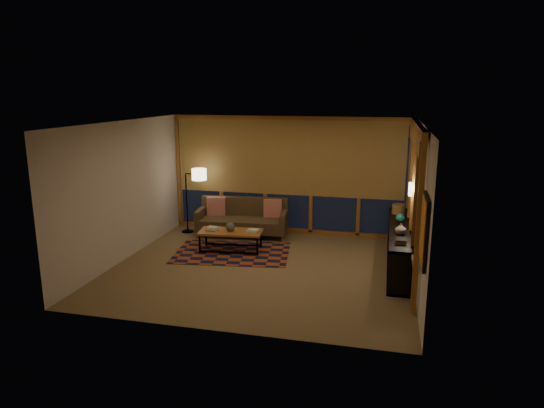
% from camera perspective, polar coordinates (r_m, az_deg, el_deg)
% --- Properties ---
extents(floor, '(5.50, 5.00, 0.01)m').
position_cam_1_polar(floor, '(9.18, -1.24, -7.56)').
color(floor, olive).
rests_on(floor, ground).
extents(ceiling, '(5.50, 5.00, 0.01)m').
position_cam_1_polar(ceiling, '(8.60, -1.33, 9.51)').
color(ceiling, white).
rests_on(ceiling, walls).
extents(walls, '(5.51, 5.01, 2.70)m').
position_cam_1_polar(walls, '(8.79, -1.28, 0.70)').
color(walls, beige).
rests_on(walls, floor).
extents(window_wall_back, '(5.30, 0.16, 2.60)m').
position_cam_1_polar(window_wall_back, '(11.11, 1.91, 3.34)').
color(window_wall_back, brown).
rests_on(window_wall_back, walls).
extents(window_wall_right, '(0.16, 3.70, 2.60)m').
position_cam_1_polar(window_wall_right, '(9.11, 16.25, 0.61)').
color(window_wall_right, brown).
rests_on(window_wall_right, walls).
extents(wall_art, '(0.06, 0.74, 0.94)m').
position_cam_1_polar(wall_art, '(6.71, 17.42, -3.00)').
color(wall_art, red).
rests_on(wall_art, walls).
extents(wall_sconce, '(0.12, 0.18, 0.22)m').
position_cam_1_polar(wall_sconce, '(8.92, 15.99, 1.68)').
color(wall_sconce, white).
rests_on(wall_sconce, walls).
extents(sofa, '(2.10, 1.01, 0.83)m').
position_cam_1_polar(sofa, '(11.06, -3.52, -1.68)').
color(sofa, brown).
rests_on(sofa, floor).
extents(pillow_left, '(0.45, 0.22, 0.43)m').
position_cam_1_polar(pillow_left, '(11.35, -6.57, -0.24)').
color(pillow_left, red).
rests_on(pillow_left, sofa).
extents(pillow_right, '(0.43, 0.19, 0.41)m').
position_cam_1_polar(pillow_right, '(11.06, 0.08, -0.56)').
color(pillow_right, red).
rests_on(pillow_right, sofa).
extents(area_rug, '(2.50, 1.84, 0.01)m').
position_cam_1_polar(area_rug, '(10.02, -4.71, -5.74)').
color(area_rug, '#983E18').
rests_on(area_rug, floor).
extents(coffee_table, '(1.35, 0.73, 0.43)m').
position_cam_1_polar(coffee_table, '(10.09, -4.86, -4.35)').
color(coffee_table, brown).
rests_on(coffee_table, floor).
extents(book_stack_a, '(0.23, 0.19, 0.06)m').
position_cam_1_polar(book_stack_a, '(10.11, -7.03, -2.92)').
color(book_stack_a, beige).
rests_on(book_stack_a, coffee_table).
extents(book_stack_b, '(0.24, 0.21, 0.04)m').
position_cam_1_polar(book_stack_b, '(9.94, -2.23, -3.16)').
color(book_stack_b, beige).
rests_on(book_stack_b, coffee_table).
extents(ceramic_pot, '(0.24, 0.24, 0.19)m').
position_cam_1_polar(ceramic_pot, '(10.00, -4.94, -2.68)').
color(ceramic_pot, black).
rests_on(ceramic_pot, coffee_table).
extents(floor_lamp, '(0.54, 0.39, 1.53)m').
position_cam_1_polar(floor_lamp, '(11.44, -10.02, 0.45)').
color(floor_lamp, black).
rests_on(floor_lamp, floor).
extents(bookshelf, '(0.40, 3.05, 0.76)m').
position_cam_1_polar(bookshelf, '(9.51, 14.69, -4.82)').
color(bookshelf, black).
rests_on(bookshelf, floor).
extents(basket, '(0.31, 0.31, 0.20)m').
position_cam_1_polar(basket, '(10.37, 14.65, -0.56)').
color(basket, olive).
rests_on(basket, bookshelf).
extents(teal_bowl, '(0.20, 0.20, 0.18)m').
position_cam_1_polar(teal_bowl, '(9.68, 14.82, -1.61)').
color(teal_bowl, '#1A6459').
rests_on(teal_bowl, bookshelf).
extents(vase, '(0.23, 0.23, 0.20)m').
position_cam_1_polar(vase, '(8.91, 14.91, -2.81)').
color(vase, tan).
rests_on(vase, bookshelf).
extents(shelf_book_stack, '(0.24, 0.29, 0.08)m').
position_cam_1_polar(shelf_book_stack, '(8.41, 14.96, -4.21)').
color(shelf_book_stack, beige).
rests_on(shelf_book_stack, bookshelf).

